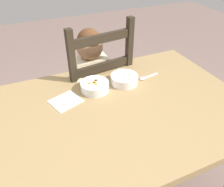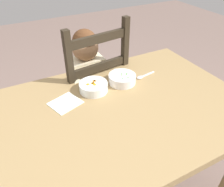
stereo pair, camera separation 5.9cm
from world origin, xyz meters
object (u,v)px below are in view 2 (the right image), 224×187
object	(u,v)px
dining_chair	(91,96)
child_figure	(89,78)
bowl_of_peas	(122,79)
bowl_of_carrots	(93,87)
spoon	(143,76)
dining_table	(110,126)

from	to	relation	value
dining_chair	child_figure	distance (m)	0.16
bowl_of_peas	bowl_of_carrots	world-z (taller)	bowl_of_peas
dining_chair	bowl_of_peas	bearing A→B (deg)	-74.40
spoon	dining_table	bearing A→B (deg)	-149.82
spoon	bowl_of_carrots	bearing A→B (deg)	179.17
dining_table	bowl_of_carrots	size ratio (longest dim) A/B	9.15
dining_table	child_figure	size ratio (longest dim) A/B	1.43
spoon	dining_chair	bearing A→B (deg)	126.27
dining_chair	dining_table	bearing A→B (deg)	-100.99
bowl_of_peas	bowl_of_carrots	bearing A→B (deg)	179.97
bowl_of_peas	bowl_of_carrots	distance (m)	0.18
child_figure	bowl_of_carrots	world-z (taller)	child_figure
dining_table	bowl_of_peas	size ratio (longest dim) A/B	9.09
child_figure	bowl_of_peas	xyz separation A→B (m)	(0.09, -0.29, 0.13)
child_figure	spoon	size ratio (longest dim) A/B	7.08
dining_table	dining_chair	xyz separation A→B (m)	(0.09, 0.48, -0.16)
bowl_of_peas	spoon	size ratio (longest dim) A/B	1.11
child_figure	spoon	xyz separation A→B (m)	(0.23, -0.30, 0.11)
dining_table	spoon	bearing A→B (deg)	30.18
dining_table	dining_chair	distance (m)	0.52
dining_table	child_figure	distance (m)	0.49
bowl_of_carrots	dining_table	bearing A→B (deg)	-89.11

